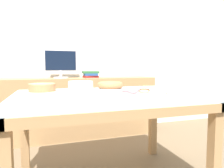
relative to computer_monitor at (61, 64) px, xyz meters
name	(u,v)px	position (x,y,z in m)	size (l,w,h in m)	color
wall_back	(78,46)	(0.28, 0.30, 0.28)	(8.00, 0.10, 2.60)	silver
dining_table	(107,105)	(0.28, -1.27, -0.35)	(1.45, 1.00, 0.77)	silver
sideboard	(82,107)	(0.28, 0.00, -0.61)	(2.09, 0.44, 0.83)	tan
computer_monitor	(61,64)	(0.00, 0.00, 0.00)	(0.42, 0.20, 0.38)	silver
book_stack	(91,74)	(0.41, 0.00, -0.14)	(0.23, 0.18, 0.09)	maroon
cake_chocolate_round	(42,89)	(-0.22, -1.09, -0.22)	(0.31, 0.31, 0.08)	white
cake_golden_bundt	(110,86)	(0.38, -1.01, -0.22)	(0.28, 0.28, 0.07)	white
pastry_platter	(136,92)	(0.47, -1.39, -0.24)	(0.33, 0.33, 0.04)	white
plate_stack	(81,86)	(0.09, -1.10, -0.21)	(0.21, 0.21, 0.09)	white
tealight_near_cakes	(167,95)	(0.62, -1.58, -0.24)	(0.04, 0.04, 0.04)	silver
tealight_near_front	(97,91)	(0.21, -1.21, -0.24)	(0.04, 0.04, 0.04)	silver
tealight_centre	(144,87)	(0.75, -0.97, -0.24)	(0.04, 0.04, 0.04)	silver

